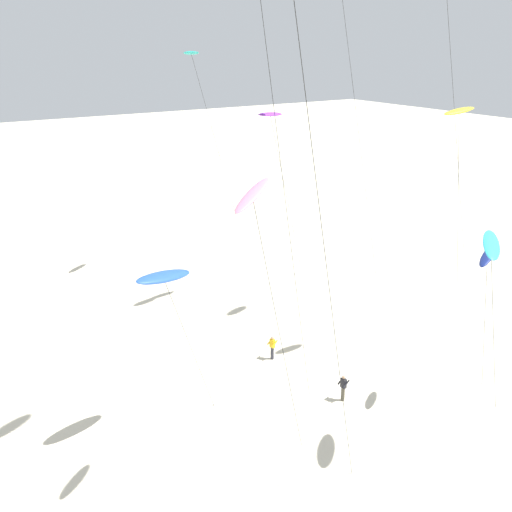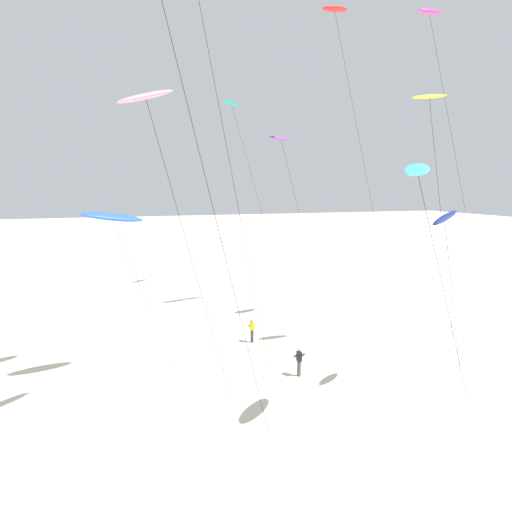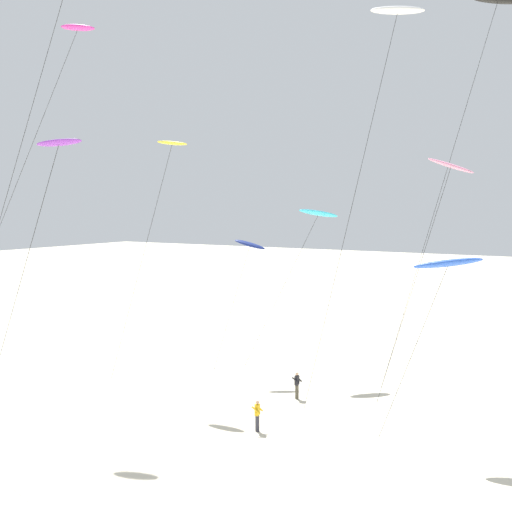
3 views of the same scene
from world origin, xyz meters
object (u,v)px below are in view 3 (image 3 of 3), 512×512
(kite_purple, at_px, (57,149))
(kite_magenta, at_px, (76,33))
(kite_cyan, at_px, (318,214))
(kite_white, at_px, (397,13))
(kite_yellow, at_px, (171,146))
(kite_black, at_px, (496,4))
(kite_flyer_nearest, at_px, (297,385))
(kite_flyer_middle, at_px, (257,415))
(kite_pink, at_px, (450,168))
(kite_blue, at_px, (448,264))
(kite_navy, at_px, (249,245))

(kite_purple, height_order, kite_magenta, kite_magenta)
(kite_cyan, bearing_deg, kite_white, -131.03)
(kite_purple, relative_size, kite_yellow, 0.92)
(kite_black, xyz_separation_m, kite_flyer_nearest, (-7.03, 9.74, -23.08))
(kite_magenta, xyz_separation_m, kite_cyan, (12.80, -10.23, -11.10))
(kite_black, relative_size, kite_flyer_nearest, 14.71)
(kite_flyer_middle, bearing_deg, kite_pink, -38.09)
(kite_purple, height_order, kite_blue, kite_purple)
(kite_white, bearing_deg, kite_black, -28.51)
(kite_blue, bearing_deg, kite_cyan, 50.81)
(kite_magenta, bearing_deg, kite_flyer_nearest, -64.20)
(kite_magenta, height_order, kite_yellow, kite_magenta)
(kite_purple, xyz_separation_m, kite_magenta, (8.60, 7.68, 7.92))
(kite_navy, distance_m, kite_yellow, 8.89)
(kite_pink, distance_m, kite_black, 10.74)
(kite_purple, bearing_deg, kite_pink, -35.61)
(kite_pink, xyz_separation_m, kite_white, (-3.19, 2.24, 8.24))
(kite_white, height_order, kite_flyer_nearest, kite_white)
(kite_navy, relative_size, kite_cyan, 0.81)
(kite_purple, distance_m, kite_flyer_middle, 16.78)
(kite_purple, bearing_deg, kite_blue, -49.89)
(kite_pink, bearing_deg, kite_flyer_middle, 141.91)
(kite_pink, height_order, kite_black, kite_black)
(kite_flyer_nearest, bearing_deg, kite_pink, -68.46)
(kite_white, relative_size, kite_blue, 2.37)
(kite_yellow, height_order, kite_white, kite_white)
(kite_magenta, bearing_deg, kite_white, -71.88)
(kite_navy, relative_size, kite_yellow, 0.59)
(kite_yellow, distance_m, kite_blue, 19.62)
(kite_purple, xyz_separation_m, kite_pink, (17.72, -12.70, -0.39))
(kite_purple, relative_size, kite_cyan, 1.27)
(kite_pink, xyz_separation_m, kite_cyan, (3.68, 10.14, -2.79))
(kite_cyan, relative_size, kite_flyer_middle, 7.07)
(kite_navy, bearing_deg, kite_flyer_middle, -146.56)
(kite_flyer_nearest, bearing_deg, kite_purple, 162.72)
(kite_purple, bearing_deg, kite_yellow, 17.47)
(kite_magenta, bearing_deg, kite_blue, -81.33)
(kite_white, height_order, kite_cyan, kite_white)
(kite_purple, xyz_separation_m, kite_yellow, (13.40, 4.22, 1.30))
(kite_cyan, height_order, kite_flyer_middle, kite_cyan)
(kite_pink, xyz_separation_m, kite_flyer_middle, (-9.38, 7.35, -13.15))
(kite_magenta, distance_m, kite_flyer_middle, 25.10)
(kite_yellow, bearing_deg, kite_black, -66.24)
(kite_purple, bearing_deg, kite_black, -33.50)
(kite_navy, xyz_separation_m, kite_black, (2.97, -15.65, 14.91))
(kite_pink, xyz_separation_m, kite_yellow, (-4.33, 16.91, 1.69))
(kite_navy, xyz_separation_m, kite_cyan, (2.85, -3.95, 2.20))
(kite_magenta, distance_m, kite_yellow, 8.87)
(kite_purple, xyz_separation_m, kite_flyer_nearest, (14.49, -4.51, -13.54))
(kite_pink, distance_m, kite_flyer_middle, 17.75)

